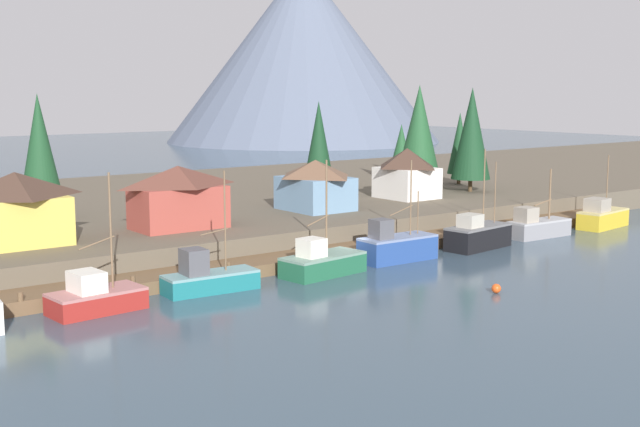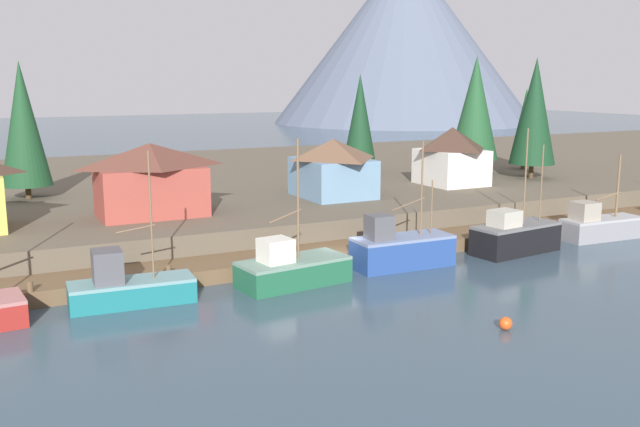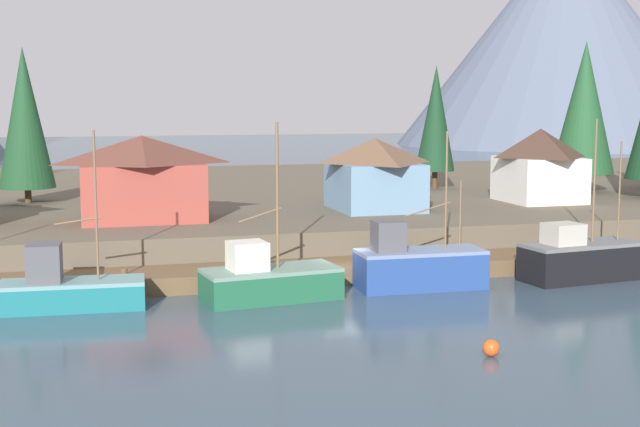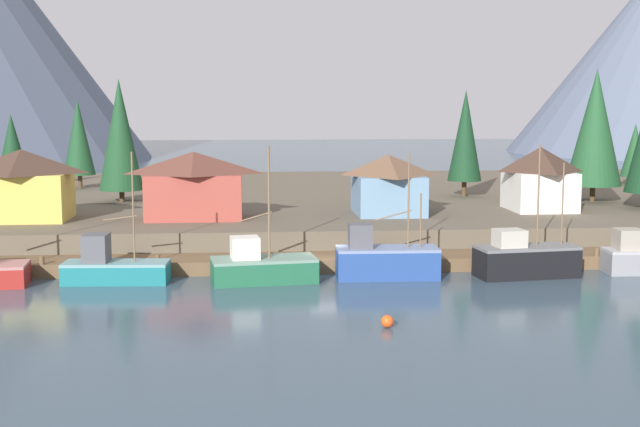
% 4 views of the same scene
% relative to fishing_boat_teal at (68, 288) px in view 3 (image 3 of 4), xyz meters
% --- Properties ---
extents(ground_plane, '(400.00, 400.00, 1.00)m').
position_rel_fishing_boat_teal_xyz_m(ground_plane, '(14.88, 21.57, -1.56)').
color(ground_plane, '#384C5B').
extents(dock, '(80.00, 4.00, 1.60)m').
position_rel_fishing_boat_teal_xyz_m(dock, '(14.88, 3.56, -0.56)').
color(dock, brown).
rests_on(dock, ground_plane).
extents(shoreline_bank, '(400.00, 56.00, 2.50)m').
position_rel_fishing_boat_teal_xyz_m(shoreline_bank, '(14.88, 33.57, 0.19)').
color(shoreline_bank, brown).
rests_on(shoreline_bank, ground_plane).
extents(mountain_central_peak, '(78.51, 78.51, 50.75)m').
position_rel_fishing_boat_teal_xyz_m(mountain_central_peak, '(112.79, 143.41, 24.31)').
color(mountain_central_peak, slate).
rests_on(mountain_central_peak, ground_plane).
extents(fishing_boat_teal, '(7.24, 2.92, 8.95)m').
position_rel_fishing_boat_teal_xyz_m(fishing_boat_teal, '(0.00, 0.00, 0.00)').
color(fishing_boat_teal, '#196B70').
rests_on(fishing_boat_teal, ground_plane).
extents(fishing_boat_green, '(7.44, 3.98, 9.32)m').
position_rel_fishing_boat_teal_xyz_m(fishing_boat_green, '(10.16, -0.61, -0.01)').
color(fishing_boat_green, '#1E5B3D').
rests_on(fishing_boat_green, ground_plane).
extents(fishing_boat_blue, '(7.16, 2.93, 8.75)m').
position_rel_fishing_boat_teal_xyz_m(fishing_boat_blue, '(18.78, -0.03, 0.22)').
color(fishing_boat_blue, navy).
rests_on(fishing_boat_blue, ground_plane).
extents(fishing_boat_black, '(7.39, 3.66, 9.36)m').
position_rel_fishing_boat_teal_xyz_m(fishing_boat_black, '(28.72, -0.43, 0.20)').
color(fishing_boat_black, black).
rests_on(fishing_boat_black, ground_plane).
extents(house_red, '(8.37, 5.01, 5.65)m').
position_rel_fishing_boat_teal_xyz_m(house_red, '(4.77, 13.54, 4.32)').
color(house_red, '#9E4238').
rests_on(house_red, shoreline_bank).
extents(house_blue, '(6.08, 7.28, 5.20)m').
position_rel_fishing_boat_teal_xyz_m(house_blue, '(21.56, 15.48, 4.09)').
color(house_blue, '#6689A8').
rests_on(house_blue, shoreline_bank).
extents(house_white, '(5.69, 6.41, 5.75)m').
position_rel_fishing_boat_teal_xyz_m(house_white, '(35.68, 16.80, 4.38)').
color(house_white, silver).
rests_on(house_white, shoreline_bank).
extents(conifer_near_left, '(4.29, 4.29, 12.03)m').
position_rel_fishing_boat_teal_xyz_m(conifer_near_left, '(-3.10, 26.55, 8.03)').
color(conifer_near_left, '#4C3823').
rests_on(conifer_near_left, shoreline_bank).
extents(conifer_near_right, '(5.38, 5.38, 12.98)m').
position_rel_fishing_boat_teal_xyz_m(conifer_near_right, '(43.14, 22.69, 8.73)').
color(conifer_near_right, '#4C3823').
rests_on(conifer_near_right, shoreline_bank).
extents(conifer_mid_left, '(3.50, 3.50, 11.02)m').
position_rel_fishing_boat_teal_xyz_m(conifer_mid_left, '(31.70, 28.36, 7.76)').
color(conifer_mid_left, '#4C3823').
rests_on(conifer_mid_left, shoreline_bank).
extents(conifer_centre, '(3.11, 3.11, 7.30)m').
position_rel_fishing_boat_teal_xyz_m(conifer_centre, '(54.64, 38.38, 5.59)').
color(conifer_centre, '#4C3823').
rests_on(conifer_centre, shoreline_bank).
extents(channel_buoy, '(0.70, 0.70, 0.70)m').
position_rel_fishing_boat_teal_xyz_m(channel_buoy, '(16.80, -13.15, -0.71)').
color(channel_buoy, '#E04C19').
rests_on(channel_buoy, ground_plane).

